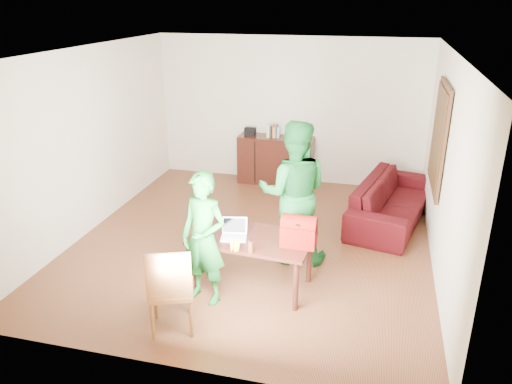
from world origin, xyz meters
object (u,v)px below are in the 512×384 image
(person_far, at_px, (293,193))
(red_bag, at_px, (299,234))
(chair, at_px, (172,305))
(laptop, at_px, (234,235))
(table, at_px, (252,243))
(bottle, at_px, (250,246))
(person_near, at_px, (204,238))
(sofa, at_px, (392,201))

(person_far, height_order, red_bag, person_far)
(chair, relative_size, laptop, 3.04)
(table, relative_size, bottle, 9.17)
(bottle, bearing_deg, chair, -136.75)
(table, xyz_separation_m, chair, (-0.61, -1.04, -0.30))
(table, height_order, chair, chair)
(person_near, xyz_separation_m, bottle, (0.54, 0.01, -0.04))
(chair, bearing_deg, table, 38.94)
(chair, bearing_deg, person_far, 41.97)
(table, distance_m, sofa, 2.94)
(sofa, bearing_deg, table, 158.75)
(table, xyz_separation_m, red_bag, (0.58, -0.08, 0.23))
(bottle, bearing_deg, person_far, 77.68)
(person_near, distance_m, bottle, 0.54)
(red_bag, xyz_separation_m, sofa, (1.08, 2.50, -0.48))
(person_far, xyz_separation_m, bottle, (-0.26, -1.20, -0.21))
(chair, bearing_deg, person_near, 56.16)
(chair, distance_m, laptop, 1.11)
(chair, bearing_deg, bottle, 22.45)
(table, height_order, sofa, same)
(bottle, bearing_deg, sofa, 60.79)
(laptop, bearing_deg, person_near, -141.05)
(chair, xyz_separation_m, laptop, (0.41, 0.94, 0.42))
(table, distance_m, person_near, 0.64)
(bottle, distance_m, sofa, 3.24)
(table, distance_m, person_far, 0.96)
(person_far, distance_m, laptop, 1.09)
(chair, height_order, sofa, chair)
(person_far, height_order, sofa, person_far)
(chair, xyz_separation_m, red_bag, (1.18, 0.96, 0.53))
(chair, distance_m, person_far, 2.19)
(person_near, relative_size, laptop, 4.75)
(chair, xyz_separation_m, person_far, (0.95, 1.85, 0.67))
(laptop, distance_m, red_bag, 0.78)
(bottle, relative_size, sofa, 0.07)
(chair, distance_m, bottle, 1.05)
(person_near, height_order, laptop, person_near)
(chair, height_order, red_bag, chair)
(person_near, relative_size, sofa, 0.69)
(table, distance_m, laptop, 0.25)
(red_bag, bearing_deg, sofa, 67.98)
(bottle, distance_m, red_bag, 0.58)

